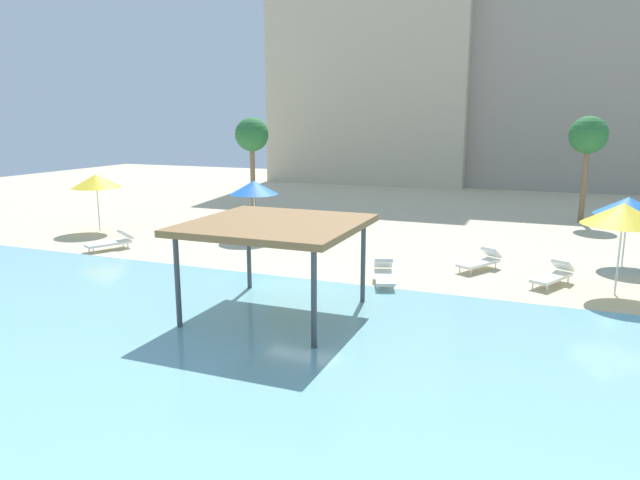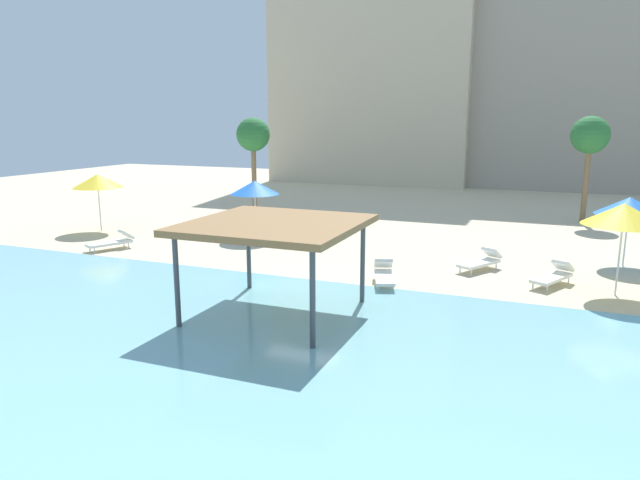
{
  "view_description": "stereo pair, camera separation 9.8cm",
  "coord_description": "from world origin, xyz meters",
  "px_view_note": "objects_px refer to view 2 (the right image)",
  "views": [
    {
      "loc": [
        7.17,
        -15.63,
        5.32
      ],
      "look_at": [
        0.13,
        2.0,
        1.3
      ],
      "focal_mm": 32.3,
      "sensor_mm": 36.0,
      "label": 1
    },
    {
      "loc": [
        7.26,
        -15.59,
        5.32
      ],
      "look_at": [
        0.13,
        2.0,
        1.3
      ],
      "focal_mm": 32.3,
      "sensor_mm": 36.0,
      "label": 2
    }
  ],
  "objects_px": {
    "lounge_chair_1": "(482,261)",
    "shade_pavilion": "(275,227)",
    "beach_umbrella_yellow_3": "(624,214)",
    "palm_tree_1": "(253,136)",
    "lounge_chair_0": "(554,275)",
    "lounge_chair_2": "(113,241)",
    "beach_umbrella_blue_2": "(629,206)",
    "lounge_chair_3": "(384,274)",
    "beach_umbrella_blue_0": "(255,188)",
    "palm_tree_0": "(590,137)",
    "beach_umbrella_yellow_1": "(98,181)"
  },
  "relations": [
    {
      "from": "lounge_chair_1",
      "to": "beach_umbrella_yellow_3",
      "type": "bearing_deg",
      "value": 99.38
    },
    {
      "from": "beach_umbrella_yellow_3",
      "to": "palm_tree_0",
      "type": "bearing_deg",
      "value": 91.98
    },
    {
      "from": "shade_pavilion",
      "to": "beach_umbrella_yellow_3",
      "type": "height_order",
      "value": "beach_umbrella_yellow_3"
    },
    {
      "from": "beach_umbrella_blue_0",
      "to": "palm_tree_0",
      "type": "xyz_separation_m",
      "value": [
        13.91,
        9.83,
        2.1
      ]
    },
    {
      "from": "beach_umbrella_yellow_3",
      "to": "palm_tree_1",
      "type": "distance_m",
      "value": 20.7
    },
    {
      "from": "lounge_chair_1",
      "to": "lounge_chair_3",
      "type": "relative_size",
      "value": 0.98
    },
    {
      "from": "lounge_chair_0",
      "to": "lounge_chair_3",
      "type": "distance_m",
      "value": 5.52
    },
    {
      "from": "beach_umbrella_blue_2",
      "to": "palm_tree_1",
      "type": "height_order",
      "value": "palm_tree_1"
    },
    {
      "from": "beach_umbrella_yellow_1",
      "to": "beach_umbrella_blue_2",
      "type": "xyz_separation_m",
      "value": [
        22.66,
        1.88,
        -0.18
      ]
    },
    {
      "from": "beach_umbrella_blue_2",
      "to": "palm_tree_0",
      "type": "xyz_separation_m",
      "value": [
        -1.05,
        9.29,
        2.16
      ]
    },
    {
      "from": "beach_umbrella_yellow_3",
      "to": "lounge_chair_0",
      "type": "xyz_separation_m",
      "value": [
        -1.77,
        0.46,
        -2.18
      ]
    },
    {
      "from": "lounge_chair_0",
      "to": "lounge_chair_3",
      "type": "height_order",
      "value": "same"
    },
    {
      "from": "beach_umbrella_yellow_3",
      "to": "palm_tree_1",
      "type": "height_order",
      "value": "palm_tree_1"
    },
    {
      "from": "shade_pavilion",
      "to": "beach_umbrella_blue_2",
      "type": "relative_size",
      "value": 1.74
    },
    {
      "from": "lounge_chair_1",
      "to": "shade_pavilion",
      "type": "bearing_deg",
      "value": -3.81
    },
    {
      "from": "beach_umbrella_blue_0",
      "to": "palm_tree_1",
      "type": "height_order",
      "value": "palm_tree_1"
    },
    {
      "from": "beach_umbrella_yellow_3",
      "to": "lounge_chair_3",
      "type": "bearing_deg",
      "value": -167.78
    },
    {
      "from": "lounge_chair_1",
      "to": "palm_tree_0",
      "type": "distance_m",
      "value": 13.03
    },
    {
      "from": "lounge_chair_1",
      "to": "beach_umbrella_blue_0",
      "type": "bearing_deg",
      "value": -71.3
    },
    {
      "from": "beach_umbrella_blue_0",
      "to": "shade_pavilion",
      "type": "bearing_deg",
      "value": -58.67
    },
    {
      "from": "palm_tree_1",
      "to": "lounge_chair_3",
      "type": "bearing_deg",
      "value": -46.41
    },
    {
      "from": "beach_umbrella_blue_2",
      "to": "lounge_chair_0",
      "type": "relative_size",
      "value": 1.3
    },
    {
      "from": "beach_umbrella_yellow_3",
      "to": "lounge_chair_3",
      "type": "distance_m",
      "value": 7.41
    },
    {
      "from": "lounge_chair_2",
      "to": "lounge_chair_3",
      "type": "relative_size",
      "value": 0.99
    },
    {
      "from": "beach_umbrella_yellow_1",
      "to": "lounge_chair_1",
      "type": "height_order",
      "value": "beach_umbrella_yellow_1"
    },
    {
      "from": "shade_pavilion",
      "to": "lounge_chair_0",
      "type": "relative_size",
      "value": 2.27
    },
    {
      "from": "beach_umbrella_blue_2",
      "to": "palm_tree_1",
      "type": "xyz_separation_m",
      "value": [
        -18.56,
        6.04,
        2.09
      ]
    },
    {
      "from": "lounge_chair_2",
      "to": "palm_tree_1",
      "type": "height_order",
      "value": "palm_tree_1"
    },
    {
      "from": "lounge_chair_3",
      "to": "palm_tree_1",
      "type": "distance_m",
      "value": 16.52
    },
    {
      "from": "beach_umbrella_yellow_1",
      "to": "beach_umbrella_yellow_3",
      "type": "height_order",
      "value": "beach_umbrella_yellow_3"
    },
    {
      "from": "lounge_chair_3",
      "to": "palm_tree_0",
      "type": "bearing_deg",
      "value": 137.73
    },
    {
      "from": "lounge_chair_1",
      "to": "lounge_chair_3",
      "type": "xyz_separation_m",
      "value": [
        -2.74,
        -3.05,
        0.0
      ]
    },
    {
      "from": "beach_umbrella_yellow_3",
      "to": "lounge_chair_2",
      "type": "bearing_deg",
      "value": -177.79
    },
    {
      "from": "shade_pavilion",
      "to": "palm_tree_0",
      "type": "bearing_deg",
      "value": 66.02
    },
    {
      "from": "lounge_chair_0",
      "to": "lounge_chair_1",
      "type": "distance_m",
      "value": 2.65
    },
    {
      "from": "beach_umbrella_yellow_1",
      "to": "lounge_chair_0",
      "type": "height_order",
      "value": "beach_umbrella_yellow_1"
    },
    {
      "from": "palm_tree_1",
      "to": "shade_pavilion",
      "type": "bearing_deg",
      "value": -59.76
    },
    {
      "from": "beach_umbrella_blue_0",
      "to": "lounge_chair_0",
      "type": "distance_m",
      "value": 13.13
    },
    {
      "from": "lounge_chair_0",
      "to": "beach_umbrella_blue_2",
      "type": "bearing_deg",
      "value": 173.14
    },
    {
      "from": "beach_umbrella_blue_2",
      "to": "beach_umbrella_yellow_3",
      "type": "distance_m",
      "value": 4.12
    },
    {
      "from": "shade_pavilion",
      "to": "lounge_chair_2",
      "type": "distance_m",
      "value": 11.2
    },
    {
      "from": "beach_umbrella_blue_2",
      "to": "lounge_chair_1",
      "type": "height_order",
      "value": "beach_umbrella_blue_2"
    },
    {
      "from": "shade_pavilion",
      "to": "beach_umbrella_yellow_1",
      "type": "relative_size",
      "value": 1.63
    },
    {
      "from": "beach_umbrella_yellow_1",
      "to": "lounge_chair_0",
      "type": "distance_m",
      "value": 20.49
    },
    {
      "from": "palm_tree_0",
      "to": "beach_umbrella_yellow_3",
      "type": "bearing_deg",
      "value": -88.02
    },
    {
      "from": "beach_umbrella_yellow_3",
      "to": "palm_tree_1",
      "type": "relative_size",
      "value": 0.53
    },
    {
      "from": "lounge_chair_0",
      "to": "lounge_chair_3",
      "type": "xyz_separation_m",
      "value": [
        -5.16,
        -1.96,
        0.0
      ]
    },
    {
      "from": "lounge_chair_0",
      "to": "palm_tree_1",
      "type": "distance_m",
      "value": 19.28
    },
    {
      "from": "beach_umbrella_blue_2",
      "to": "lounge_chair_3",
      "type": "xyz_separation_m",
      "value": [
        -7.51,
        -5.57,
        -1.9
      ]
    },
    {
      "from": "shade_pavilion",
      "to": "palm_tree_1",
      "type": "bearing_deg",
      "value": 120.24
    }
  ]
}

